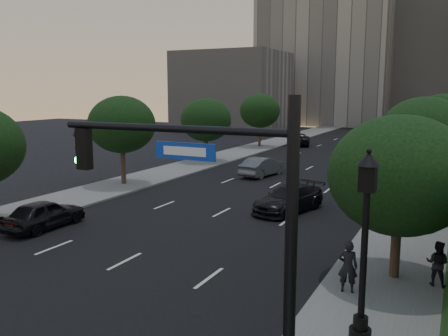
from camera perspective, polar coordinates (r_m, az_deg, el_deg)
The scene contains 25 objects.
ground at distance 17.26m, azimuth -22.55°, elevation -15.63°, with size 160.00×160.00×0.00m, color black.
road_surface at distance 42.43m, azimuth 9.49°, elevation -0.40°, with size 16.00×140.00×0.02m, color black.
sidewalk_right at distance 40.70m, azimuth 23.42°, elevation -1.36°, with size 4.50×140.00×0.15m, color slate.
sidewalk_left at distance 46.40m, azimuth -2.69°, elevation 0.63°, with size 4.50×140.00×0.15m, color slate.
office_block_left at distance 105.71m, azimuth 12.44°, elevation 13.95°, with size 26.00×20.00×32.00m, color gray.
office_block_mid at distance 112.37m, azimuth 23.82°, elevation 11.56°, with size 22.00×18.00×26.00m, color #A29D94.
office_block_filler at distance 88.66m, azimuth 1.01°, elevation 9.26°, with size 18.00×16.00×14.00m, color #A29D94.
tree_right_a at distance 18.39m, azimuth 20.40°, elevation -0.82°, with size 5.20×5.20×6.24m.
tree_right_b at distance 30.21m, azimuth 22.96°, elevation 3.72°, with size 5.20×5.20×6.74m.
tree_right_c at distance 43.19m, azimuth 24.05°, elevation 4.46°, with size 5.20×5.20×6.24m.
tree_right_d at distance 57.13m, azimuth 24.75°, elevation 5.90°, with size 5.20×5.20×6.74m.
tree_right_e at distance 72.13m, azimuth 25.14°, elevation 6.01°, with size 5.20×5.20×6.24m.
tree_left_b at distance 36.00m, azimuth -12.20°, elevation 5.13°, with size 5.00×5.00×6.71m.
tree_left_c at distance 46.86m, azimuth -2.19°, elevation 5.80°, with size 5.00×5.00×6.34m.
tree_left_d at distance 59.49m, azimuth 4.33°, elevation 6.88°, with size 5.00×5.00×6.71m.
traffic_signal_mast at distance 9.67m, azimuth 1.72°, elevation -11.28°, with size 5.68×0.56×7.00m.
street_lamp at distance 13.27m, azimuth 16.45°, elevation -10.61°, with size 0.64×0.64×5.62m.
sedan_near_left at distance 26.26m, azimuth -20.81°, elevation -5.20°, with size 1.82×4.52×1.54m, color black.
sedan_mid_left at distance 39.62m, azimuth 4.65°, elevation 0.18°, with size 1.70×4.89×1.61m, color #54565A.
sedan_far_left at distance 62.34m, azimuth 9.03°, elevation 3.42°, with size 2.64×5.73×1.59m, color black.
sedan_near_right at distance 28.19m, azimuth 7.79°, elevation -3.69°, with size 2.17×5.33×1.55m, color black.
sedan_far_right at distance 43.00m, azimuth 19.33°, elevation 0.36°, with size 1.82×4.52×1.54m, color #53565A.
pedestrian_a at distance 17.23m, azimuth 14.67°, elevation -11.38°, with size 0.67×0.44×1.84m, color black.
pedestrian_b at distance 18.87m, azimuth 24.28°, elevation -10.41°, with size 0.80×0.62×1.64m, color black.
pedestrian_c at distance 27.28m, azimuth 19.81°, elevation -4.00°, with size 1.06×0.44×1.81m, color black.
Camera 1 is at (12.12, -10.05, 7.07)m, focal length 38.00 mm.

